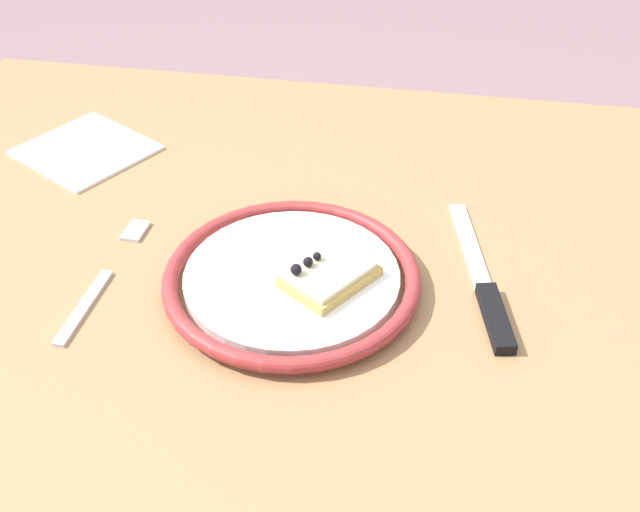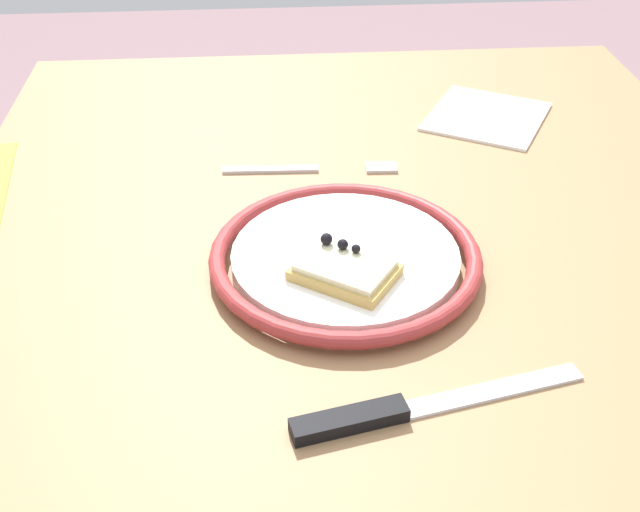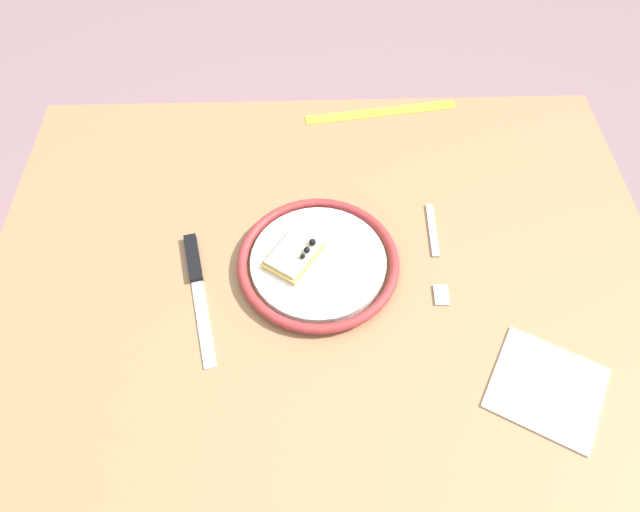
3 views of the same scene
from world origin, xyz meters
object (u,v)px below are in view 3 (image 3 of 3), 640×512
(plate, at_px, (318,262))
(measuring_tape, at_px, (381,112))
(pizza_slice_near, at_px, (294,255))
(knife, at_px, (196,275))
(dining_table, at_px, (326,306))
(fork, at_px, (436,253))
(napkin, at_px, (547,388))

(plate, relative_size, measuring_tape, 0.85)
(pizza_slice_near, height_order, measuring_tape, pizza_slice_near)
(plate, distance_m, knife, 0.20)
(dining_table, xyz_separation_m, fork, (-0.18, -0.05, 0.08))
(knife, relative_size, fork, 1.18)
(measuring_tape, xyz_separation_m, napkin, (-0.18, 0.58, 0.00))
(plate, height_order, fork, plate)
(pizza_slice_near, xyz_separation_m, fork, (-0.23, -0.01, -0.02))
(dining_table, height_order, pizza_slice_near, pizza_slice_near)
(pizza_slice_near, distance_m, measuring_tape, 0.40)
(plate, bearing_deg, napkin, 145.47)
(plate, relative_size, napkin, 1.77)
(knife, bearing_deg, dining_table, 176.27)
(napkin, bearing_deg, fork, -62.61)
(pizza_slice_near, distance_m, knife, 0.16)
(napkin, bearing_deg, plate, -34.53)
(plate, distance_m, pizza_slice_near, 0.04)
(knife, relative_size, napkin, 1.63)
(dining_table, height_order, plate, plate)
(pizza_slice_near, bearing_deg, napkin, 147.92)
(fork, xyz_separation_m, measuring_tape, (0.06, -0.35, -0.00))
(pizza_slice_near, bearing_deg, plate, 172.83)
(plate, bearing_deg, knife, 4.28)
(dining_table, distance_m, pizza_slice_near, 0.12)
(knife, xyz_separation_m, fork, (-0.39, -0.03, -0.00))
(pizza_slice_near, bearing_deg, measuring_tape, -115.67)
(dining_table, distance_m, napkin, 0.37)
(pizza_slice_near, xyz_separation_m, napkin, (-0.35, 0.22, -0.02))
(dining_table, xyz_separation_m, plate, (0.01, -0.03, 0.09))
(fork, xyz_separation_m, napkin, (-0.12, 0.23, -0.00))
(pizza_slice_near, relative_size, measuring_tape, 0.36)
(dining_table, bearing_deg, napkin, 148.12)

